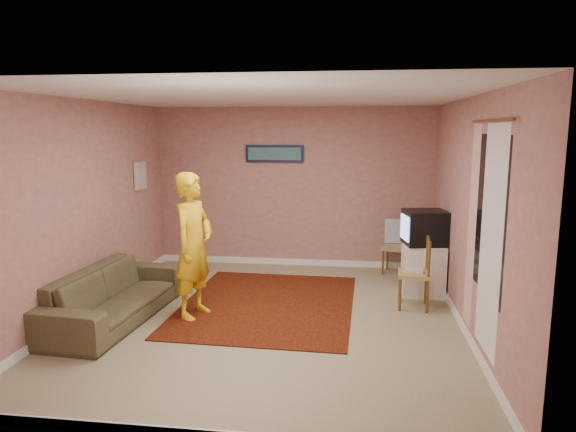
# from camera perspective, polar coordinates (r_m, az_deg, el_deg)

# --- Properties ---
(ground) EXTENTS (5.00, 5.00, 0.00)m
(ground) POSITION_cam_1_polar(r_m,az_deg,el_deg) (6.28, -2.23, -11.31)
(ground) COLOR tan
(ground) RESTS_ON ground
(wall_back) EXTENTS (4.50, 0.02, 2.60)m
(wall_back) POSITION_cam_1_polar(r_m,az_deg,el_deg) (8.39, 0.57, 3.18)
(wall_back) COLOR tan
(wall_back) RESTS_ON ground
(wall_front) EXTENTS (4.50, 0.02, 2.60)m
(wall_front) POSITION_cam_1_polar(r_m,az_deg,el_deg) (3.56, -9.15, -5.90)
(wall_front) COLOR tan
(wall_front) RESTS_ON ground
(wall_left) EXTENTS (0.02, 5.00, 2.60)m
(wall_left) POSITION_cam_1_polar(r_m,az_deg,el_deg) (6.70, -21.65, 0.84)
(wall_left) COLOR tan
(wall_left) RESTS_ON ground
(wall_right) EXTENTS (0.02, 5.00, 2.60)m
(wall_right) POSITION_cam_1_polar(r_m,az_deg,el_deg) (5.99, 19.42, 0.01)
(wall_right) COLOR tan
(wall_right) RESTS_ON ground
(ceiling) EXTENTS (4.50, 5.00, 0.02)m
(ceiling) POSITION_cam_1_polar(r_m,az_deg,el_deg) (5.88, -2.40, 13.10)
(ceiling) COLOR silver
(ceiling) RESTS_ON wall_back
(baseboard_back) EXTENTS (4.50, 0.02, 0.10)m
(baseboard_back) POSITION_cam_1_polar(r_m,az_deg,el_deg) (8.62, 0.55, -5.12)
(baseboard_back) COLOR white
(baseboard_back) RESTS_ON ground
(baseboard_left) EXTENTS (0.02, 5.00, 0.10)m
(baseboard_left) POSITION_cam_1_polar(r_m,az_deg,el_deg) (6.98, -20.93, -9.35)
(baseboard_left) COLOR white
(baseboard_left) RESTS_ON ground
(baseboard_right) EXTENTS (0.02, 5.00, 0.10)m
(baseboard_right) POSITION_cam_1_polar(r_m,az_deg,el_deg) (6.31, 18.68, -11.25)
(baseboard_right) COLOR white
(baseboard_right) RESTS_ON ground
(window) EXTENTS (0.01, 1.10, 1.50)m
(window) POSITION_cam_1_polar(r_m,az_deg,el_deg) (5.10, 21.50, -0.00)
(window) COLOR black
(window) RESTS_ON wall_right
(curtain_sheer) EXTENTS (0.01, 0.75, 2.10)m
(curtain_sheer) POSITION_cam_1_polar(r_m,az_deg,el_deg) (4.99, 21.61, -2.55)
(curtain_sheer) COLOR white
(curtain_sheer) RESTS_ON wall_right
(curtain_floral) EXTENTS (0.01, 0.35, 2.10)m
(curtain_floral) POSITION_cam_1_polar(r_m,az_deg,el_deg) (5.66, 19.76, -1.07)
(curtain_floral) COLOR white
(curtain_floral) RESTS_ON wall_right
(curtain_rod) EXTENTS (0.02, 1.40, 0.02)m
(curtain_rod) POSITION_cam_1_polar(r_m,az_deg,el_deg) (5.03, 21.62, 9.83)
(curtain_rod) COLOR brown
(curtain_rod) RESTS_ON wall_right
(picture_back) EXTENTS (0.95, 0.04, 0.28)m
(picture_back) POSITION_cam_1_polar(r_m,az_deg,el_deg) (8.36, -1.51, 6.93)
(picture_back) COLOR #121733
(picture_back) RESTS_ON wall_back
(picture_left) EXTENTS (0.04, 0.38, 0.42)m
(picture_left) POSITION_cam_1_polar(r_m,az_deg,el_deg) (8.08, -16.07, 4.33)
(picture_left) COLOR beige
(picture_left) RESTS_ON wall_left
(area_rug) EXTENTS (2.24, 2.76, 0.01)m
(area_rug) POSITION_cam_1_polar(r_m,az_deg,el_deg) (6.75, -2.25, -9.74)
(area_rug) COLOR black
(area_rug) RESTS_ON ground
(tv_cabinet) EXTENTS (0.55, 0.50, 0.70)m
(tv_cabinet) POSITION_cam_1_polar(r_m,az_deg,el_deg) (7.29, 14.76, -5.75)
(tv_cabinet) COLOR white
(tv_cabinet) RESTS_ON ground
(crt_tv) EXTENTS (0.62, 0.57, 0.47)m
(crt_tv) POSITION_cam_1_polar(r_m,az_deg,el_deg) (7.16, 14.92, -1.23)
(crt_tv) COLOR black
(crt_tv) RESTS_ON tv_cabinet
(chair_a) EXTENTS (0.46, 0.45, 0.46)m
(chair_a) POSITION_cam_1_polar(r_m,az_deg,el_deg) (8.19, 11.91, -2.78)
(chair_a) COLOR #A38C4F
(chair_a) RESTS_ON ground
(dvd_player) EXTENTS (0.36, 0.30, 0.05)m
(dvd_player) POSITION_cam_1_polar(r_m,az_deg,el_deg) (8.21, 11.90, -3.16)
(dvd_player) COLOR #B0B0B5
(dvd_player) RESTS_ON chair_a
(blue_throw) EXTENTS (0.36, 0.04, 0.38)m
(blue_throw) POSITION_cam_1_polar(r_m,az_deg,el_deg) (8.16, 11.95, -1.65)
(blue_throw) COLOR #89B6E0
(blue_throw) RESTS_ON chair_a
(chair_b) EXTENTS (0.42, 0.44, 0.49)m
(chair_b) POSITION_cam_1_polar(r_m,az_deg,el_deg) (6.68, 13.85, -5.34)
(chair_b) COLOR #A38C4F
(chair_b) RESTS_ON ground
(game_console) EXTENTS (0.22, 0.16, 0.04)m
(game_console) POSITION_cam_1_polar(r_m,az_deg,el_deg) (6.69, 13.83, -5.90)
(game_console) COLOR silver
(game_console) RESTS_ON chair_b
(sofa) EXTENTS (0.98, 2.17, 0.62)m
(sofa) POSITION_cam_1_polar(r_m,az_deg,el_deg) (6.47, -18.76, -8.30)
(sofa) COLOR brown
(sofa) RESTS_ON ground
(person) EXTENTS (0.57, 0.72, 1.75)m
(person) POSITION_cam_1_polar(r_m,az_deg,el_deg) (6.22, -10.47, -3.24)
(person) COLOR yellow
(person) RESTS_ON ground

